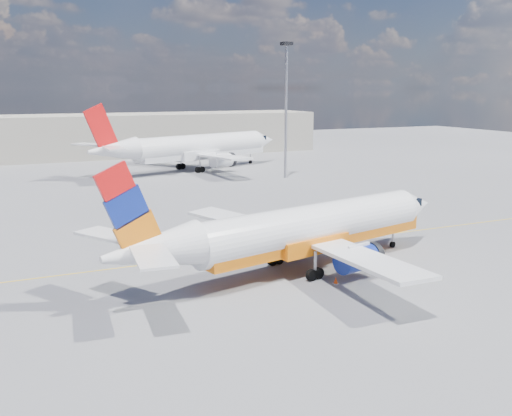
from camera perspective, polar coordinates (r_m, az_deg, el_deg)
name	(u,v)px	position (r m, az deg, el deg)	size (l,w,h in m)	color
ground	(301,257)	(44.85, 4.48, -4.90)	(240.00, 240.00, 0.00)	slate
taxi_line	(283,247)	(47.39, 2.74, -3.94)	(70.00, 0.15, 0.01)	yellow
terminal_main	(142,134)	(115.86, -11.38, 7.24)	(70.00, 14.00, 8.00)	#A9A291
main_jet	(304,229)	(40.95, 4.81, -2.15)	(30.02, 23.05, 9.06)	white
second_jet	(195,148)	(91.78, -6.13, 6.02)	(35.94, 27.30, 10.91)	white
gse_tug	(392,209)	(59.06, 13.44, -0.10)	(3.22, 2.41, 2.08)	black
traffic_cone	(336,280)	(39.07, 7.98, -7.18)	(0.35, 0.35, 0.49)	white
floodlight_mast	(286,98)	(82.89, 3.02, 10.93)	(1.41, 1.41, 19.27)	#9C9CA4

